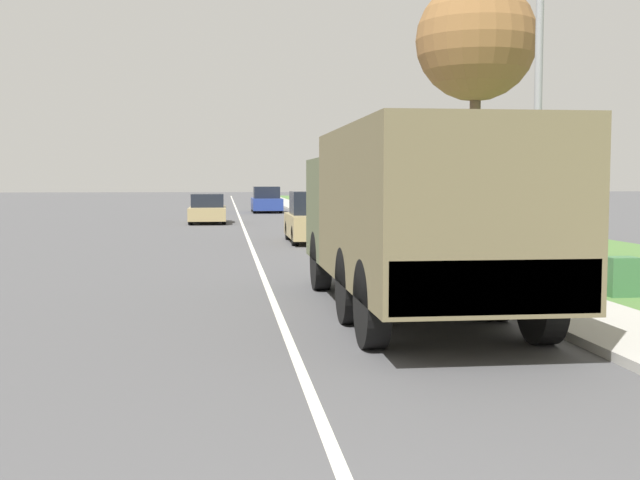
# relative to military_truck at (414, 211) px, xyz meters

# --- Properties ---
(ground_plane) EXTENTS (180.00, 180.00, 0.00)m
(ground_plane) POSITION_rel_military_truck_xyz_m (-2.09, 30.17, -1.61)
(ground_plane) COLOR #4C4C4F
(lane_centre_stripe) EXTENTS (0.12, 120.00, 0.00)m
(lane_centre_stripe) POSITION_rel_military_truck_xyz_m (-2.09, 30.17, -1.61)
(lane_centre_stripe) COLOR silver
(lane_centre_stripe) RESTS_ON ground
(sidewalk_right) EXTENTS (1.80, 120.00, 0.12)m
(sidewalk_right) POSITION_rel_military_truck_xyz_m (2.41, 30.17, -1.55)
(sidewalk_right) COLOR #ADAAA3
(sidewalk_right) RESTS_ON ground
(grass_strip_right) EXTENTS (7.00, 120.00, 0.02)m
(grass_strip_right) POSITION_rel_military_truck_xyz_m (6.81, 30.17, -1.60)
(grass_strip_right) COLOR #4C7538
(grass_strip_right) RESTS_ON ground
(military_truck) EXTENTS (2.50, 7.99, 2.84)m
(military_truck) POSITION_rel_military_truck_xyz_m (0.00, 0.00, 0.00)
(military_truck) COLOR #545B3D
(military_truck) RESTS_ON ground
(car_nearest_ahead) EXTENTS (1.74, 4.00, 1.69)m
(car_nearest_ahead) POSITION_rel_military_truck_xyz_m (0.07, 14.37, -0.86)
(car_nearest_ahead) COLOR tan
(car_nearest_ahead) RESTS_ON ground
(car_second_ahead) EXTENTS (1.73, 4.27, 1.40)m
(car_second_ahead) POSITION_rel_military_truck_xyz_m (-3.71, 26.66, -0.97)
(car_second_ahead) COLOR tan
(car_second_ahead) RESTS_ON ground
(car_third_ahead) EXTENTS (1.84, 4.32, 1.64)m
(car_third_ahead) POSITION_rel_military_truck_xyz_m (-0.25, 38.82, -0.88)
(car_third_ahead) COLOR navy
(car_third_ahead) RESTS_ON ground
(lamp_post) EXTENTS (1.69, 0.24, 6.18)m
(lamp_post) POSITION_rel_military_truck_xyz_m (2.43, 1.74, 2.25)
(lamp_post) COLOR gray
(lamp_post) RESTS_ON sidewalk_right
(tree_mid_right) EXTENTS (3.78, 3.78, 8.31)m
(tree_mid_right) POSITION_rel_military_truck_xyz_m (4.97, 12.59, 4.79)
(tree_mid_right) COLOR brown
(tree_mid_right) RESTS_ON grass_strip_right
(utility_box) EXTENTS (0.55, 0.45, 0.70)m
(utility_box) POSITION_rel_military_truck_xyz_m (4.11, 1.32, -1.24)
(utility_box) COLOR #3D7042
(utility_box) RESTS_ON grass_strip_right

